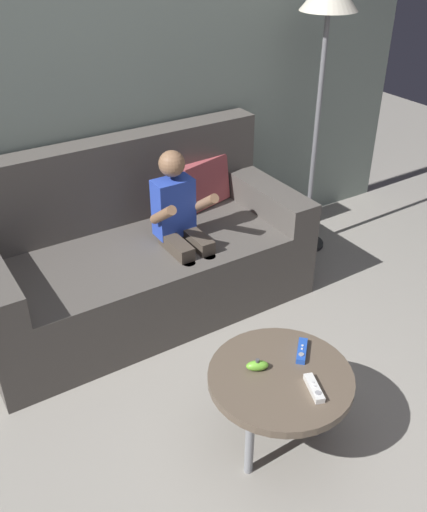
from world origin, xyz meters
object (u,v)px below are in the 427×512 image
Objects in this scene: game_remote_blue_far_corner at (302,351)px; floor_lamp at (328,16)px; person_seated_on_couch at (182,226)px; coffee_table at (280,381)px; game_remote_white_near_edge at (314,388)px; couch at (140,255)px; nunchuk_lime at (257,365)px.

floor_lamp is at bearing 48.22° from game_remote_blue_far_corner.
coffee_table is at bearing -98.11° from person_seated_on_couch.
game_remote_blue_far_corner is (0.10, 0.19, 0.00)m from game_remote_white_near_edge.
couch is 1.22m from coffee_table.
nunchuk_lime is at bearing -91.96° from couch.
nunchuk_lime is (-0.11, 0.21, 0.01)m from game_remote_white_near_edge.
game_remote_blue_far_corner is at bearing -131.78° from floor_lamp.
person_seated_on_couch reaches higher than nunchuk_lime.
game_remote_white_near_edge is (0.07, -1.36, 0.10)m from couch.
coffee_table is at bearing 110.74° from game_remote_white_near_edge.
nunchuk_lime reaches higher than game_remote_blue_far_corner.
couch is 1.95× the size of person_seated_on_couch.
person_seated_on_couch is 0.55× the size of floor_lamp.
nunchuk_lime is at bearing 174.62° from game_remote_blue_far_corner.
couch is at bearing 93.14° from game_remote_white_near_edge.
game_remote_blue_far_corner is (0.15, 0.05, 0.05)m from coffee_table.
nunchuk_lime is 0.80× the size of game_remote_blue_far_corner.
coffee_table is at bearing -48.70° from nunchuk_lime.
nunchuk_lime reaches higher than coffee_table.
nunchuk_lime is (-0.04, -1.15, 0.11)m from couch.
couch is at bearing 88.04° from nunchuk_lime.
nunchuk_lime reaches higher than game_remote_white_near_edge.
coffee_table is 0.16m from game_remote_white_near_edge.
nunchuk_lime is 0.21m from game_remote_blue_far_corner.
couch is 1.16m from nunchuk_lime.
game_remote_blue_far_corner is at bearing -81.66° from couch.
game_remote_white_near_edge is 0.21m from game_remote_blue_far_corner.
nunchuk_lime is 0.06× the size of floor_lamp.
floor_lamp is at bearing 49.93° from game_remote_white_near_edge.
couch is 14.31× the size of game_remote_blue_far_corner.
game_remote_white_near_edge is 1.44× the size of nunchuk_lime.
game_remote_white_near_edge and game_remote_blue_far_corner have the same top height.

